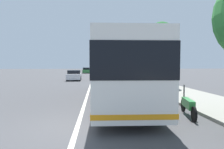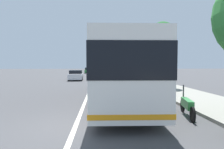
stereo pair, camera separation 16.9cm
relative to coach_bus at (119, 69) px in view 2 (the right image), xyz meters
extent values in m
plane|color=#424244|center=(-4.94, 1.99, -1.88)|extent=(220.00, 220.00, 0.00)
cube|color=gray|center=(5.06, -4.79, -1.81)|extent=(110.00, 3.60, 0.14)
cube|color=silver|center=(5.06, 1.99, -1.87)|extent=(110.00, 0.16, 0.01)
cube|color=silver|center=(0.00, 0.00, -0.06)|extent=(12.53, 3.02, 2.94)
cube|color=black|center=(0.00, 0.00, 0.36)|extent=(12.57, 3.06, 1.14)
cube|color=orange|center=(0.00, 0.00, -1.28)|extent=(12.56, 3.05, 0.16)
cylinder|color=black|center=(4.02, 1.03, -1.38)|extent=(1.01, 0.34, 1.00)
cylinder|color=black|center=(3.93, -1.33, -1.38)|extent=(1.01, 0.34, 1.00)
cylinder|color=black|center=(-3.93, 1.33, -1.38)|extent=(1.01, 0.34, 1.00)
cylinder|color=black|center=(-4.02, -1.03, -1.38)|extent=(1.01, 0.34, 1.00)
cylinder|color=black|center=(-3.27, -2.58, -1.59)|extent=(0.58, 0.19, 0.57)
cylinder|color=black|center=(-4.87, -2.25, -1.59)|extent=(0.58, 0.19, 0.57)
cube|color=#338C3F|center=(-4.07, -2.42, -1.34)|extent=(1.25, 0.48, 0.34)
cylinder|color=#4C4C51|center=(-3.39, -2.56, -0.99)|extent=(0.06, 0.06, 0.70)
cube|color=silver|center=(15.55, 4.50, -1.32)|extent=(4.16, 2.08, 0.75)
cube|color=black|center=(15.69, 4.50, -0.72)|extent=(1.95, 1.81, 0.47)
cylinder|color=black|center=(14.26, 3.57, -1.56)|extent=(0.65, 0.25, 0.64)
cylinder|color=black|center=(14.17, 5.27, -1.56)|extent=(0.65, 0.25, 0.64)
cylinder|color=black|center=(16.94, 3.72, -1.56)|extent=(0.65, 0.25, 0.64)
cylinder|color=black|center=(16.85, 5.42, -1.56)|extent=(0.65, 0.25, 0.64)
cube|color=#2D7238|center=(39.70, 4.08, -1.32)|extent=(4.43, 1.90, 0.75)
cube|color=black|center=(39.75, 4.08, -0.67)|extent=(2.16, 1.73, 0.56)
cylinder|color=black|center=(38.26, 3.22, -1.56)|extent=(0.64, 0.23, 0.64)
cylinder|color=black|center=(38.24, 4.91, -1.56)|extent=(0.64, 0.23, 0.64)
cylinder|color=black|center=(41.17, 3.26, -1.56)|extent=(0.64, 0.23, 0.64)
cylinder|color=black|center=(41.15, 4.94, -1.56)|extent=(0.64, 0.23, 0.64)
cylinder|color=brown|center=(5.31, -4.45, 0.11)|extent=(0.42, 0.42, 3.98)
sphere|color=#1E5B26|center=(5.31, -4.45, 2.85)|extent=(2.51, 2.51, 2.51)
cylinder|color=brown|center=(19.79, -4.45, 0.19)|extent=(0.29, 0.29, 4.14)
sphere|color=#1E5B26|center=(19.79, -4.45, 3.11)|extent=(2.82, 2.82, 2.82)
camera|label=1|loc=(-11.62, 1.33, 0.22)|focal=30.78mm
camera|label=2|loc=(-11.63, 1.16, 0.22)|focal=30.78mm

